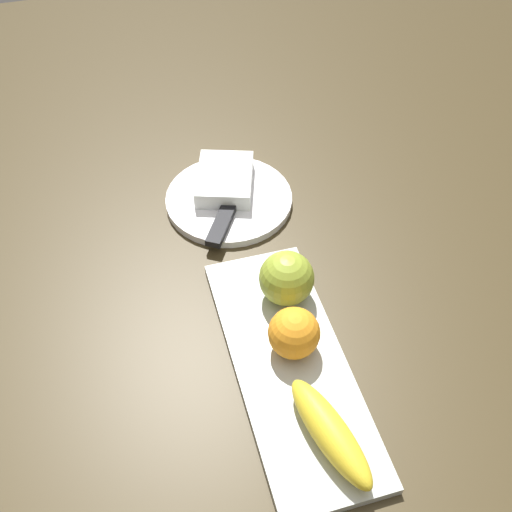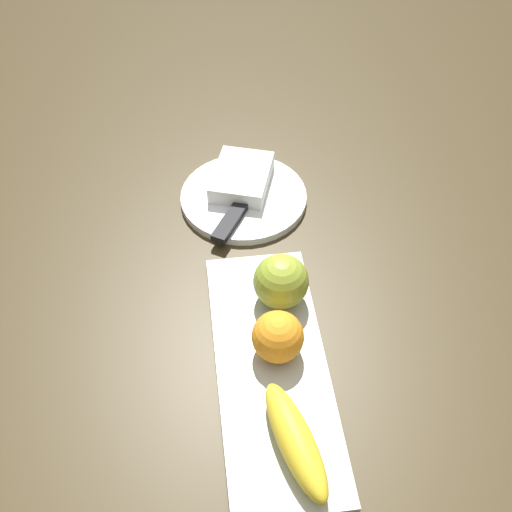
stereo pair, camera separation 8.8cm
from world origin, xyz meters
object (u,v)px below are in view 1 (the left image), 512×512
(folded_napkin, at_px, (225,180))
(banana, at_px, (330,432))
(dinner_plate, at_px, (229,199))
(knife, at_px, (224,219))
(orange_near_apple, at_px, (294,333))
(fruit_tray, at_px, (290,365))
(apple, at_px, (287,278))

(folded_napkin, bearing_deg, banana, -178.71)
(folded_napkin, bearing_deg, dinner_plate, 180.00)
(knife, bearing_deg, folded_napkin, 16.49)
(banana, xyz_separation_m, orange_near_apple, (0.14, 0.00, 0.01))
(dinner_plate, bearing_deg, orange_near_apple, -178.16)
(fruit_tray, xyz_separation_m, dinner_plate, (0.33, 0.00, -0.00))
(dinner_plate, distance_m, knife, 0.06)
(banana, distance_m, folded_napkin, 0.47)
(fruit_tray, bearing_deg, banana, -174.69)
(dinner_plate, relative_size, knife, 1.27)
(banana, bearing_deg, dinner_plate, -12.54)
(apple, distance_m, folded_napkin, 0.25)
(orange_near_apple, height_order, folded_napkin, orange_near_apple)
(banana, relative_size, knife, 0.95)
(banana, height_order, knife, banana)
(knife, bearing_deg, fruit_tray, -144.53)
(banana, relative_size, orange_near_apple, 2.28)
(orange_near_apple, distance_m, dinner_plate, 0.32)
(fruit_tray, height_order, dinner_plate, same)
(orange_near_apple, relative_size, dinner_plate, 0.33)
(fruit_tray, height_order, knife, knife)
(banana, distance_m, knife, 0.40)
(apple, height_order, dinner_plate, apple)
(apple, xyz_separation_m, banana, (-0.22, 0.02, -0.02))
(folded_napkin, bearing_deg, knife, 165.32)
(folded_napkin, bearing_deg, fruit_tray, 180.00)
(orange_near_apple, distance_m, folded_napkin, 0.34)
(knife, bearing_deg, banana, -144.24)
(fruit_tray, height_order, banana, banana)
(folded_napkin, height_order, knife, folded_napkin)
(dinner_plate, height_order, folded_napkin, folded_napkin)
(dinner_plate, bearing_deg, folded_napkin, 0.00)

